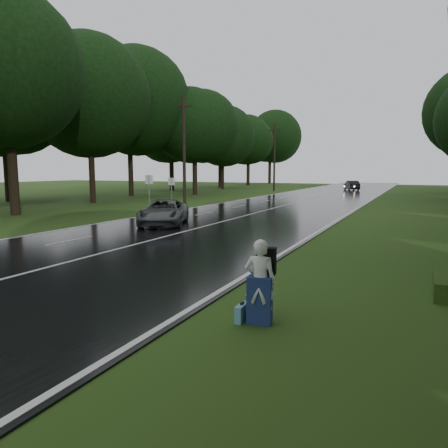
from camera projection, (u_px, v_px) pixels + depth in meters
The scene contains 15 objects.
ground at pixel (91, 257), 14.27m from camera, with size 160.00×160.00×0.00m, color #264314.
road at pixel (275, 208), 32.22m from camera, with size 12.00×140.00×0.04m, color black.
lane_center at pixel (275, 208), 32.22m from camera, with size 0.12×140.00×0.01m, color silver.
grey_car at pixel (164, 212), 22.33m from camera, with size 2.23×4.83×1.34m, color #54585A.
far_car at pixel (352, 185), 60.09m from camera, with size 1.45×4.14×1.37m, color black.
hitchhiker at pixel (260, 285), 8.04m from camera, with size 0.66×0.61×1.67m.
suitcase at pixel (242, 313), 8.23m from camera, with size 0.14×0.48×0.34m, color teal.
utility_pole_mid at pixel (185, 204), 36.47m from camera, with size 1.80×0.28×9.23m, color black, non-canonical shape.
utility_pole_far at pixel (274, 191), 58.62m from camera, with size 1.80×0.28×9.34m, color black, non-canonical shape.
road_sign_a at pixel (150, 212), 29.56m from camera, with size 0.62×0.10×2.60m, color white, non-canonical shape.
road_sign_b at pixel (172, 208), 32.18m from camera, with size 0.57×0.10×2.36m, color white, non-canonical shape.
tree_left_c at pixel (16, 215), 27.51m from camera, with size 10.65×10.65×16.64m, color black, non-canonical shape.
tree_left_d at pixel (93, 203), 37.85m from camera, with size 10.39×10.39×16.24m, color black, non-canonical shape.
tree_left_e at pixel (195, 195), 49.71m from camera, with size 9.19×9.19×14.36m, color black, non-canonical shape.
tree_left_f at pixel (222, 189), 64.48m from camera, with size 8.81×8.81×13.77m, color black, non-canonical shape.
Camera 1 is at (10.07, -10.74, 2.97)m, focal length 33.43 mm.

